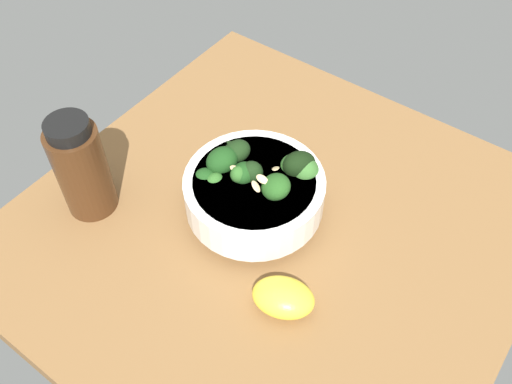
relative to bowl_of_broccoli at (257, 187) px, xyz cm
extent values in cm
cube|color=brown|center=(-3.47, 0.68, -6.82)|extent=(65.60, 65.60, 4.30)
cylinder|color=white|center=(-0.06, 0.29, -3.81)|extent=(10.40, 10.40, 1.72)
cylinder|color=white|center=(-0.06, 0.29, -0.38)|extent=(18.90, 18.90, 5.15)
cylinder|color=silver|center=(-0.06, 0.29, 1.79)|extent=(16.35, 16.35, 0.80)
cylinder|color=#589D47|center=(-4.47, -4.82, 0.05)|extent=(2.17, 1.94, 1.93)
ellipsoid|color=#386B2B|center=(-4.47, -4.82, 1.92)|extent=(5.05, 5.48, 5.43)
cylinder|color=#4A8F3C|center=(-2.82, -4.66, 0.25)|extent=(1.40, 1.77, 1.89)
ellipsoid|color=#2D6023|center=(-2.82, -4.66, 2.03)|extent=(5.51, 5.60, 3.43)
cylinder|color=#2F662B|center=(-3.43, 0.37, 1.52)|extent=(2.06, 2.01, 1.28)
ellipsoid|color=#23511C|center=(-3.43, 0.37, 3.15)|extent=(5.63, 5.46, 4.95)
cylinder|color=#4A8F3C|center=(5.30, 0.97, 0.49)|extent=(2.33, 2.19, 1.95)
ellipsoid|color=#194216|center=(5.30, 0.97, 2.52)|extent=(5.92, 5.49, 4.94)
cylinder|color=#2F662B|center=(-3.95, -4.83, 0.61)|extent=(1.88, 1.85, 1.83)
ellipsoid|color=black|center=(-3.95, -4.83, 2.48)|extent=(6.14, 6.83, 5.74)
cylinder|color=#589D47|center=(5.88, 3.56, -0.16)|extent=(1.65, 1.40, 1.73)
ellipsoid|color=#194216|center=(5.88, 3.56, 1.48)|extent=(4.26, 4.56, 3.14)
cylinder|color=#2F662B|center=(4.41, 3.50, 0.34)|extent=(0.99, 1.06, 1.27)
ellipsoid|color=#2D6023|center=(4.41, 3.50, 1.57)|extent=(3.14, 3.53, 3.21)
cylinder|color=#4A8F3C|center=(0.85, 0.00, 0.89)|extent=(1.72, 1.62, 1.76)
ellipsoid|color=black|center=(0.85, 0.00, 2.55)|extent=(3.79, 3.87, 3.52)
cylinder|color=#4A8F3C|center=(6.53, -2.81, -0.02)|extent=(1.33, 1.52, 1.38)
ellipsoid|color=black|center=(6.53, -2.81, 1.28)|extent=(3.45, 2.95, 2.79)
cylinder|color=#589D47|center=(1.86, 1.55, 1.47)|extent=(1.46, 1.21, 1.46)
ellipsoid|color=#2D6023|center=(1.86, 1.55, 2.79)|extent=(3.10, 3.45, 3.06)
cylinder|color=#589D47|center=(4.75, -1.82, 0.73)|extent=(2.04, 1.78, 1.77)
ellipsoid|color=black|center=(4.75, -1.82, 2.52)|extent=(5.55, 5.46, 4.54)
cylinder|color=#3C7A32|center=(1.67, 1.09, 0.55)|extent=(1.38, 1.53, 1.74)
ellipsoid|color=#194216|center=(1.67, 1.09, 2.34)|extent=(5.24, 4.95, 4.75)
ellipsoid|color=#DBBC84|center=(2.47, 1.40, 3.32)|extent=(1.91, 1.19, 0.44)
ellipsoid|color=#DBBC84|center=(-1.23, -2.54, 2.32)|extent=(1.63, 2.04, 1.31)
ellipsoid|color=#DBBC84|center=(-1.62, 2.46, 3.63)|extent=(2.02, 1.74, 1.03)
ellipsoid|color=#DBBC84|center=(-1.84, 1.41, 4.21)|extent=(1.89, 1.07, 0.93)
ellipsoid|color=yellow|center=(-11.51, 10.36, -2.79)|extent=(9.20, 7.90, 3.75)
cylinder|color=#472814|center=(19.37, 12.88, 2.21)|extent=(6.92, 6.92, 13.76)
cylinder|color=black|center=(19.37, 12.88, 9.99)|extent=(5.63, 5.63, 1.80)
camera|label=1|loc=(-28.35, 39.07, 56.91)|focal=38.84mm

